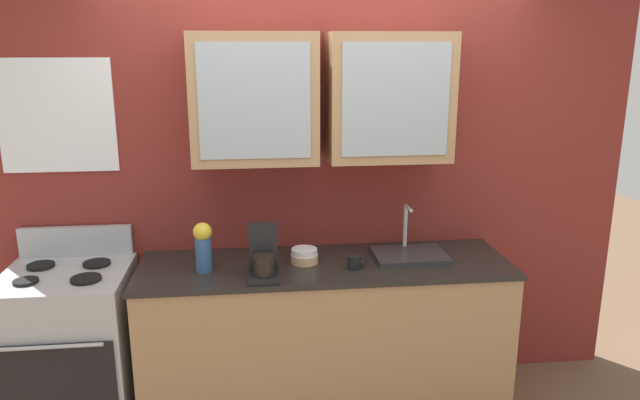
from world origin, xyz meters
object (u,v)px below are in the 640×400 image
object	(u,v)px
stove_range	(72,349)
cup_near_sink	(355,262)
vase	(203,245)
sink_faucet	(410,254)
coffee_maker	(263,258)
bowl_stack	(304,256)

from	to	relation	value
stove_range	cup_near_sink	distance (m)	1.68
stove_range	vase	world-z (taller)	vase
sink_faucet	coffee_maker	world-z (taller)	sink_faucet
stove_range	vase	distance (m)	0.98
cup_near_sink	coffee_maker	size ratio (longest dim) A/B	0.38
sink_faucet	bowl_stack	distance (m)	0.62
sink_faucet	stove_range	bearing A→B (deg)	-178.94
bowl_stack	coffee_maker	bearing A→B (deg)	-140.53
stove_range	bowl_stack	world-z (taller)	stove_range
cup_near_sink	coffee_maker	world-z (taller)	coffee_maker
stove_range	sink_faucet	bearing A→B (deg)	1.06
coffee_maker	sink_faucet	bearing A→B (deg)	13.61
bowl_stack	vase	bearing A→B (deg)	-173.31
coffee_maker	bowl_stack	bearing A→B (deg)	39.47
vase	coffee_maker	xyz separation A→B (m)	(0.33, -0.13, -0.04)
stove_range	coffee_maker	world-z (taller)	coffee_maker
sink_faucet	vase	bearing A→B (deg)	-176.18
stove_range	bowl_stack	distance (m)	1.42
bowl_stack	vase	world-z (taller)	vase
stove_range	sink_faucet	distance (m)	2.01
bowl_stack	cup_near_sink	distance (m)	0.30
bowl_stack	vase	xyz separation A→B (m)	(-0.56, -0.07, 0.11)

